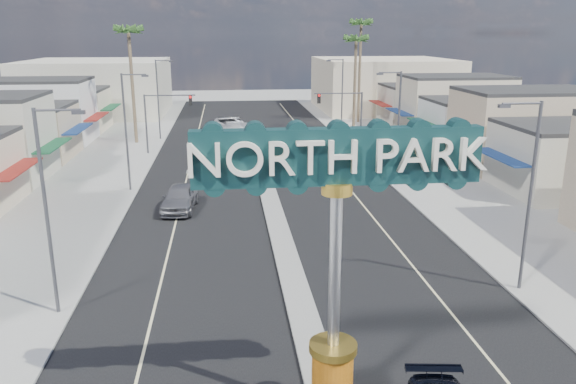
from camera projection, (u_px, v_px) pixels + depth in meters
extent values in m
plane|color=gray|center=(266.00, 187.00, 44.78)|extent=(160.00, 160.00, 0.00)
cube|color=black|center=(266.00, 187.00, 44.78)|extent=(20.00, 120.00, 0.01)
cube|color=gray|center=(289.00, 265.00, 29.46)|extent=(1.30, 30.00, 0.16)
cube|color=gray|center=(85.00, 192.00, 43.26)|extent=(8.00, 120.00, 0.12)
cube|color=gray|center=(435.00, 181.00, 46.27)|extent=(8.00, 120.00, 0.12)
cube|color=beige|center=(7.00, 129.00, 53.81)|extent=(12.00, 42.00, 6.00)
cube|color=#B7B29E|center=(484.00, 120.00, 58.97)|extent=(12.00, 42.00, 6.00)
cube|color=#B7B29E|center=(98.00, 87.00, 84.35)|extent=(20.00, 20.00, 8.00)
cube|color=beige|center=(383.00, 84.00, 89.08)|extent=(20.00, 20.00, 8.00)
cylinder|color=#BE630E|center=(332.00, 381.00, 17.66)|extent=(1.30, 1.30, 2.20)
cylinder|color=gold|center=(333.00, 347.00, 17.33)|extent=(1.50, 1.50, 0.25)
cylinder|color=#B7B7BC|center=(335.00, 272.00, 16.64)|extent=(0.36, 0.36, 4.80)
cylinder|color=gold|center=(337.00, 188.00, 15.94)|extent=(0.90, 0.90, 0.35)
cube|color=#0F2F30|center=(338.00, 156.00, 15.69)|extent=(8.20, 0.50, 1.60)
cylinder|color=#47474C|center=(146.00, 125.00, 56.17)|extent=(0.18, 0.18, 6.00)
cylinder|color=#47474C|center=(170.00, 95.00, 55.64)|extent=(5.00, 0.12, 0.12)
cube|color=black|center=(190.00, 100.00, 55.99)|extent=(0.32, 0.32, 1.00)
sphere|color=red|center=(190.00, 97.00, 55.73)|extent=(0.22, 0.22, 0.22)
cylinder|color=#47474C|center=(361.00, 121.00, 58.53)|extent=(0.18, 0.18, 6.00)
cylinder|color=#47474C|center=(338.00, 93.00, 57.47)|extent=(5.00, 0.12, 0.12)
cube|color=black|center=(319.00, 98.00, 57.39)|extent=(0.32, 0.32, 1.00)
sphere|color=red|center=(319.00, 96.00, 57.13)|extent=(0.22, 0.22, 0.22)
cylinder|color=#47474C|center=(47.00, 216.00, 23.29)|extent=(0.16, 0.16, 9.00)
cylinder|color=#47474C|center=(57.00, 110.00, 22.19)|extent=(1.80, 0.10, 0.10)
cube|color=#47474C|center=(78.00, 112.00, 22.30)|extent=(0.50, 0.22, 0.15)
cylinder|color=#47474C|center=(126.00, 134.00, 42.41)|extent=(0.16, 0.16, 9.00)
cylinder|color=#47474C|center=(134.00, 75.00, 41.31)|extent=(1.80, 0.10, 0.10)
cube|color=#47474C|center=(145.00, 76.00, 41.42)|extent=(0.50, 0.22, 0.15)
cylinder|color=#47474C|center=(158.00, 101.00, 63.45)|extent=(0.16, 0.16, 9.00)
cylinder|color=#47474C|center=(164.00, 61.00, 62.35)|extent=(1.80, 0.10, 0.10)
cube|color=#47474C|center=(171.00, 62.00, 62.46)|extent=(0.50, 0.22, 0.15)
cylinder|color=#47474C|center=(530.00, 200.00, 25.57)|extent=(0.16, 0.16, 9.00)
cylinder|color=#47474C|center=(522.00, 103.00, 24.27)|extent=(1.80, 0.10, 0.10)
cube|color=#47474C|center=(504.00, 106.00, 24.21)|extent=(0.50, 0.22, 0.15)
cylinder|color=#47474C|center=(398.00, 129.00, 44.69)|extent=(0.16, 0.16, 9.00)
cylinder|color=#47474C|center=(390.00, 73.00, 43.39)|extent=(1.80, 0.10, 0.10)
cube|color=#47474C|center=(380.00, 74.00, 43.34)|extent=(0.50, 0.22, 0.15)
cylinder|color=#47474C|center=(342.00, 98.00, 65.72)|extent=(0.16, 0.16, 9.00)
cylinder|color=#47474C|center=(335.00, 60.00, 64.43)|extent=(1.80, 0.10, 0.10)
cube|color=#47474C|center=(329.00, 61.00, 64.37)|extent=(0.50, 0.22, 0.15)
cylinder|color=brown|center=(133.00, 89.00, 60.87)|extent=(0.36, 0.36, 12.00)
cylinder|color=brown|center=(355.00, 86.00, 69.53)|extent=(0.36, 0.36, 11.00)
cylinder|color=brown|center=(360.00, 75.00, 75.21)|extent=(0.36, 0.36, 13.00)
imported|color=slate|center=(180.00, 197.00, 38.76)|extent=(2.61, 5.41, 1.78)
imported|color=silver|center=(363.00, 163.00, 50.01)|extent=(1.96, 4.39, 1.40)
imported|color=silver|center=(236.00, 140.00, 55.41)|extent=(4.38, 12.25, 3.34)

